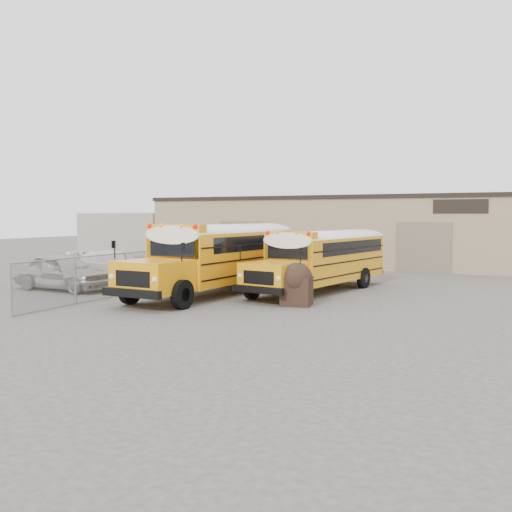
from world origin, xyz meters
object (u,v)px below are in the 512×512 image
at_px(school_bus_right, 374,249).
at_px(car_dark, 185,259).
at_px(tarp_bundle, 297,283).
at_px(school_bus_left, 283,246).
at_px(car_white, 115,266).
at_px(car_silver, 63,272).

relative_size(school_bus_right, car_dark, 2.22).
relative_size(school_bus_right, tarp_bundle, 5.96).
bearing_deg(tarp_bundle, school_bus_left, 115.42).
xyz_separation_m(school_bus_right, car_white, (-12.25, -6.00, -0.83)).
bearing_deg(car_dark, car_silver, -170.40).
distance_m(school_bus_left, tarp_bundle, 9.08).
bearing_deg(school_bus_left, school_bus_right, 22.46).
bearing_deg(school_bus_left, car_silver, -130.85).
distance_m(car_silver, car_dark, 10.15).
bearing_deg(school_bus_right, car_white, -153.91).
bearing_deg(car_silver, school_bus_right, -44.90).
xyz_separation_m(tarp_bundle, car_dark, (-11.08, 9.89, -0.11)).
bearing_deg(school_bus_left, car_dark, 166.51).
distance_m(school_bus_right, tarp_bundle, 10.03).
bearing_deg(tarp_bundle, school_bus_right, 86.84).
xyz_separation_m(school_bus_right, car_dark, (-11.63, -0.10, -0.87)).
xyz_separation_m(school_bus_right, tarp_bundle, (-0.55, -9.99, -0.76)).
xyz_separation_m(school_bus_left, car_silver, (-7.28, -8.42, -0.93)).
height_order(tarp_bundle, car_silver, car_silver).
bearing_deg(school_bus_left, tarp_bundle, -64.58).
relative_size(school_bus_right, car_silver, 1.96).
bearing_deg(car_silver, school_bus_left, -36.95).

